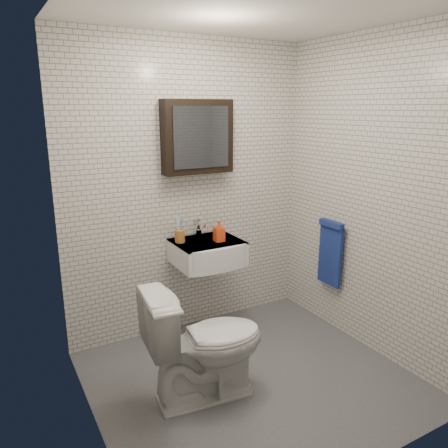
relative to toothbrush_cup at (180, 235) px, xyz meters
name	(u,v)px	position (x,y,z in m)	size (l,w,h in m)	color
ground	(250,378)	(0.16, -0.85, -0.90)	(2.20, 2.00, 0.01)	#4E5056
room_shell	(254,182)	(0.16, -0.85, 0.56)	(2.22, 2.02, 2.51)	silver
washbasin	(209,253)	(0.21, -0.12, -0.15)	(0.55, 0.50, 0.20)	white
faucet	(199,229)	(0.21, 0.08, 0.01)	(0.06, 0.20, 0.15)	silver
mirror_cabinet	(198,137)	(0.21, 0.08, 0.79)	(0.60, 0.15, 0.60)	black
towel_rail	(330,250)	(1.21, -0.50, -0.18)	(0.09, 0.30, 0.58)	silver
toothbrush_cup	(180,235)	(0.00, 0.00, 0.00)	(0.10, 0.10, 0.23)	#A76629
soap_bottle	(219,231)	(0.30, -0.14, 0.03)	(0.08, 0.08, 0.18)	#DF4F17
toilet	(205,342)	(-0.20, -0.85, -0.50)	(0.46, 0.80, 0.82)	white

